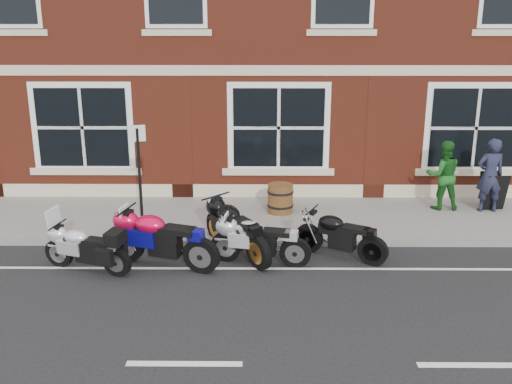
% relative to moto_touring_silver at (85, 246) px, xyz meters
% --- Properties ---
extents(ground, '(80.00, 80.00, 0.00)m').
position_rel_moto_touring_silver_xyz_m(ground, '(2.25, -0.10, -0.50)').
color(ground, black).
rests_on(ground, ground).
extents(sidewalk, '(30.00, 3.00, 0.12)m').
position_rel_moto_touring_silver_xyz_m(sidewalk, '(2.25, 2.90, -0.44)').
color(sidewalk, slate).
rests_on(sidewalk, ground).
extents(kerb, '(30.00, 0.16, 0.12)m').
position_rel_moto_touring_silver_xyz_m(kerb, '(2.25, 1.32, -0.44)').
color(kerb, slate).
rests_on(kerb, ground).
extents(moto_touring_silver, '(1.78, 0.75, 1.22)m').
position_rel_moto_touring_silver_xyz_m(moto_touring_silver, '(0.00, 0.00, 0.00)').
color(moto_touring_silver, black).
rests_on(moto_touring_silver, ground).
extents(moto_sport_red, '(2.24, 0.91, 1.04)m').
position_rel_moto_touring_silver_xyz_m(moto_sport_red, '(1.41, 0.21, 0.10)').
color(moto_sport_red, black).
rests_on(moto_sport_red, ground).
extents(moto_sport_black, '(1.38, 1.98, 1.03)m').
position_rel_moto_touring_silver_xyz_m(moto_sport_black, '(2.83, 0.79, 0.09)').
color(moto_sport_black, black).
rests_on(moto_sport_black, ground).
extents(moto_sport_silver, '(1.96, 0.54, 0.89)m').
position_rel_moto_touring_silver_xyz_m(moto_sport_silver, '(3.26, 0.36, 0.02)').
color(moto_sport_silver, black).
rests_on(moto_sport_silver, ground).
extents(moto_naked_black, '(1.76, 1.09, 0.88)m').
position_rel_moto_touring_silver_xyz_m(moto_naked_black, '(4.86, 0.66, 0.01)').
color(moto_naked_black, black).
rests_on(moto_naked_black, ground).
extents(pedestrian_left, '(0.67, 0.46, 1.80)m').
position_rel_moto_touring_silver_xyz_m(pedestrian_left, '(8.80, 3.31, 0.52)').
color(pedestrian_left, '#1C1E32').
rests_on(pedestrian_left, sidewalk).
extents(pedestrian_right, '(0.84, 0.65, 1.70)m').
position_rel_moto_touring_silver_xyz_m(pedestrian_right, '(7.74, 3.50, 0.48)').
color(pedestrian_right, '#175218').
rests_on(pedestrian_right, sidewalk).
extents(a_board_sign, '(0.59, 0.43, 0.91)m').
position_rel_moto_touring_silver_xyz_m(a_board_sign, '(9.00, 3.48, 0.08)').
color(a_board_sign, black).
rests_on(a_board_sign, sidewalk).
extents(barrel_planter, '(0.63, 0.63, 0.70)m').
position_rel_moto_touring_silver_xyz_m(barrel_planter, '(3.77, 3.16, -0.02)').
color(barrel_planter, '#482C13').
rests_on(barrel_planter, sidewalk).
extents(parking_sign, '(0.33, 0.11, 2.39)m').
position_rel_moto_touring_silver_xyz_m(parking_sign, '(0.76, 1.61, 1.00)').
color(parking_sign, black).
rests_on(parking_sign, sidewalk).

